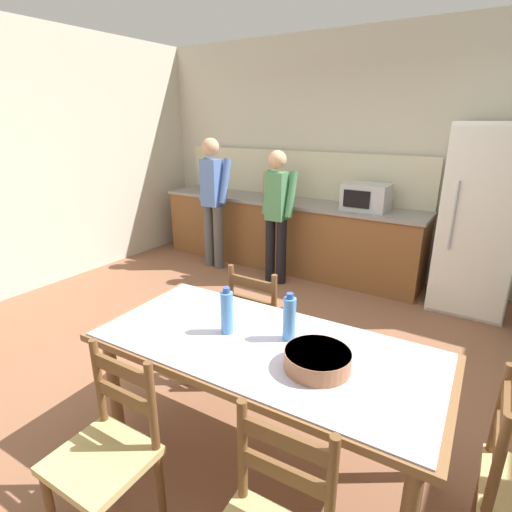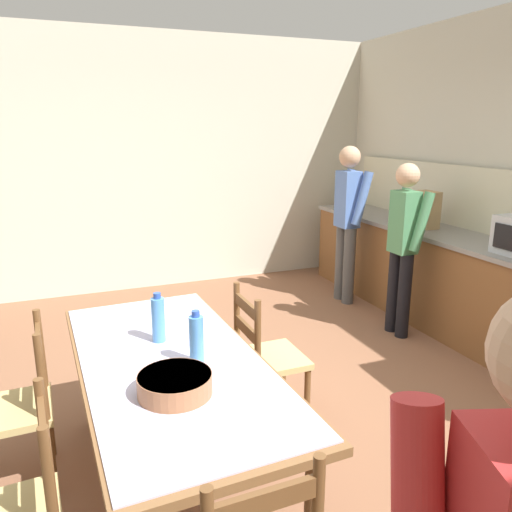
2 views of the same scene
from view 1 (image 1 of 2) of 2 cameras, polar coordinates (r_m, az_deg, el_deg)
The scene contains 16 objects.
ground_plane at distance 3.25m, azimuth 2.25°, elevation -16.77°, with size 8.32×8.32×0.00m, color brown.
wall_back at distance 5.13m, azimuth 18.17°, elevation 13.08°, with size 6.52×0.12×2.90m, color beige.
wall_left at distance 5.14m, azimuth -31.35°, elevation 11.30°, with size 0.12×5.20×2.90m, color beige.
kitchen_counter at distance 5.33m, azimuth 4.16°, elevation 3.22°, with size 3.56×0.66×0.90m.
counter_splashback at distance 5.45m, azimuth 5.97°, elevation 11.58°, with size 3.52×0.03×0.60m, color beige.
refrigerator at distance 4.58m, azimuth 29.46°, elevation 4.43°, with size 0.71×0.73×1.88m.
microwave at distance 4.77m, azimuth 15.49°, elevation 8.13°, with size 0.50×0.39×0.30m.
paper_bag at distance 5.24m, azimuth 2.63°, elevation 10.05°, with size 0.24×0.16×0.36m, color tan.
dining_table at distance 2.21m, azimuth 1.12°, elevation -14.23°, with size 1.91×0.93×0.77m.
bottle_near_centre at distance 2.22m, azimuth -4.18°, elevation -7.97°, with size 0.07×0.07×0.27m.
bottle_off_centre at distance 2.15m, azimuth 4.78°, elevation -8.85°, with size 0.07×0.07×0.27m.
serving_bowl at distance 1.97m, azimuth 8.79°, elevation -14.30°, with size 0.32×0.32×0.09m.
chair_side_far_left at distance 3.06m, azimuth 0.81°, elevation -9.46°, with size 0.42×0.40×0.91m.
chair_side_near_left at distance 2.16m, azimuth -20.48°, elevation -24.78°, with size 0.43×0.41×0.91m.
person_at_sink at distance 5.22m, azimuth -6.22°, elevation 8.36°, with size 0.42×0.29×1.68m.
person_at_counter at distance 4.68m, azimuth 2.99°, elevation 6.45°, with size 0.39×0.27×1.57m.
Camera 1 is at (1.32, -2.28, 1.90)m, focal length 28.00 mm.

